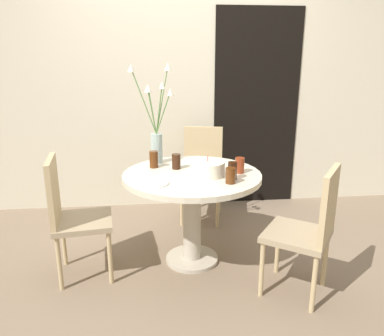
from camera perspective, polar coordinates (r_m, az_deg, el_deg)
ground_plane at (r=3.08m, az=0.00°, el=-13.84°), size 16.00×16.00×0.00m
wall_back at (r=3.93m, az=-1.94°, el=12.72°), size 8.00×0.05×2.60m
doorway_panel at (r=4.06m, az=9.76°, el=8.72°), size 0.90×0.01×2.05m
dining_table at (r=2.83m, az=0.00°, el=-3.73°), size 1.03×1.03×0.73m
chair_right_flank at (r=3.69m, az=1.56°, el=-0.03°), size 0.48×0.48×0.90m
chair_near_front at (r=2.80m, az=-18.00°, el=-6.33°), size 0.45×0.45×0.90m
chair_left_flank at (r=2.57m, az=17.54°, el=-8.42°), size 0.56×0.56×0.90m
birthday_cake at (r=2.72m, az=2.40°, el=-0.09°), size 0.25×0.25×0.15m
flower_vase at (r=3.02m, az=-5.50°, el=6.45°), size 0.35×0.21×0.79m
side_plate at (r=2.57m, az=-5.99°, el=-2.30°), size 0.22×0.22×0.01m
drink_glass_0 at (r=2.56m, az=5.90°, el=-1.15°), size 0.07×0.07×0.11m
drink_glass_1 at (r=2.88m, az=-2.42°, el=1.00°), size 0.07×0.07×0.12m
drink_glass_2 at (r=2.93m, az=-5.85°, el=1.31°), size 0.07×0.07×0.13m
drink_glass_3 at (r=2.80m, az=7.28°, el=0.41°), size 0.07×0.07×0.12m
drink_glass_4 at (r=2.64m, az=6.18°, el=-0.41°), size 0.06×0.06×0.13m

